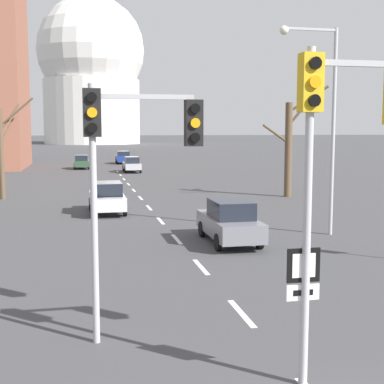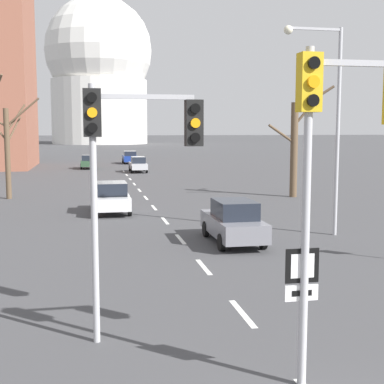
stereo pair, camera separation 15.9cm
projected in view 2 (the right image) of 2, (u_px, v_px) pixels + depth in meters
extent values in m
cube|color=silver|center=(242.00, 313.00, 13.00)|extent=(0.16, 2.00, 0.01)
cube|color=silver|center=(204.00, 267.00, 17.39)|extent=(0.16, 2.00, 0.01)
cube|color=silver|center=(180.00, 239.00, 21.78)|extent=(0.16, 2.00, 0.01)
cube|color=silver|center=(165.00, 221.00, 26.17)|extent=(0.16, 2.00, 0.01)
cube|color=silver|center=(154.00, 208.00, 30.56)|extent=(0.16, 2.00, 0.01)
cube|color=silver|center=(146.00, 198.00, 34.94)|extent=(0.16, 2.00, 0.01)
cube|color=silver|center=(139.00, 190.00, 39.33)|extent=(0.16, 2.00, 0.01)
cube|color=silver|center=(134.00, 184.00, 43.72)|extent=(0.16, 2.00, 0.01)
cube|color=silver|center=(130.00, 179.00, 48.11)|extent=(0.16, 2.00, 0.01)
cube|color=silver|center=(127.00, 175.00, 52.50)|extent=(0.16, 2.00, 0.01)
cube|color=silver|center=(124.00, 171.00, 56.89)|extent=(0.16, 2.00, 0.01)
cylinder|color=#B2B2B7|center=(306.00, 222.00, 9.02)|extent=(0.14, 0.14, 5.80)
cube|color=gold|center=(309.00, 83.00, 8.75)|extent=(0.36, 0.28, 0.96)
cylinder|color=black|center=(314.00, 63.00, 8.55)|extent=(0.20, 0.06, 0.20)
cylinder|color=orange|center=(314.00, 82.00, 8.58)|extent=(0.20, 0.06, 0.20)
cylinder|color=black|center=(313.00, 100.00, 8.62)|extent=(0.20, 0.06, 0.20)
cube|color=#B2B2B7|center=(355.00, 63.00, 8.86)|extent=(1.59, 0.10, 0.10)
cylinder|color=#B2B2B7|center=(94.00, 216.00, 10.96)|extent=(0.14, 0.14, 5.37)
cube|color=black|center=(92.00, 113.00, 10.72)|extent=(0.36, 0.28, 0.96)
cylinder|color=black|center=(92.00, 97.00, 10.52)|extent=(0.20, 0.06, 0.20)
cylinder|color=orange|center=(92.00, 113.00, 10.55)|extent=(0.20, 0.06, 0.20)
cylinder|color=black|center=(92.00, 128.00, 10.59)|extent=(0.20, 0.06, 0.20)
cube|color=#B2B2B7|center=(144.00, 97.00, 10.88)|extent=(2.08, 0.10, 0.10)
cube|color=black|center=(194.00, 123.00, 11.13)|extent=(0.36, 0.28, 0.96)
cylinder|color=black|center=(195.00, 108.00, 10.93)|extent=(0.20, 0.06, 0.20)
cylinder|color=orange|center=(195.00, 123.00, 10.97)|extent=(0.20, 0.06, 0.20)
cylinder|color=black|center=(195.00, 138.00, 11.00)|extent=(0.20, 0.06, 0.20)
cylinder|color=#B2B2B7|center=(300.00, 316.00, 9.26)|extent=(0.07, 0.07, 2.49)
cube|color=black|center=(302.00, 266.00, 9.14)|extent=(0.60, 0.03, 0.60)
cube|color=white|center=(303.00, 266.00, 9.12)|extent=(0.42, 0.01, 0.42)
cube|color=white|center=(301.00, 293.00, 9.20)|extent=(0.60, 0.03, 0.28)
cube|color=black|center=(302.00, 293.00, 9.18)|extent=(0.36, 0.01, 0.10)
cylinder|color=#B2B2B7|center=(338.00, 133.00, 22.19)|extent=(0.16, 0.16, 8.58)
cube|color=#B2B2B7|center=(315.00, 29.00, 21.49)|extent=(2.26, 0.10, 0.10)
sphere|color=#F2EAC6|center=(288.00, 30.00, 21.28)|extent=(0.36, 0.36, 0.36)
cube|color=#B7B7BC|center=(138.00, 166.00, 55.89)|extent=(1.63, 4.31, 0.61)
cube|color=#1E232D|center=(138.00, 160.00, 55.61)|extent=(1.38, 2.07, 0.65)
cylinder|color=black|center=(130.00, 168.00, 57.09)|extent=(0.18, 0.72, 0.72)
cylinder|color=black|center=(144.00, 168.00, 57.38)|extent=(0.18, 0.72, 0.72)
cylinder|color=black|center=(132.00, 170.00, 54.48)|extent=(0.18, 0.72, 0.72)
cylinder|color=black|center=(147.00, 170.00, 54.77)|extent=(0.18, 0.72, 0.72)
cube|color=navy|center=(130.00, 158.00, 69.98)|extent=(1.78, 4.11, 0.72)
cube|color=#1E232D|center=(130.00, 153.00, 69.70)|extent=(1.51, 1.97, 0.60)
cylinder|color=black|center=(123.00, 161.00, 71.11)|extent=(0.18, 0.62, 0.62)
cylinder|color=black|center=(135.00, 161.00, 71.42)|extent=(0.18, 0.62, 0.62)
cylinder|color=black|center=(124.00, 162.00, 68.62)|extent=(0.18, 0.62, 0.62)
cylinder|color=black|center=(137.00, 162.00, 68.94)|extent=(0.18, 0.62, 0.62)
cube|color=#2D4C33|center=(88.00, 163.00, 60.74)|extent=(1.62, 3.91, 0.63)
cube|color=#1E232D|center=(88.00, 158.00, 60.48)|extent=(1.38, 1.87, 0.60)
cylinder|color=black|center=(82.00, 165.00, 61.82)|extent=(0.18, 0.66, 0.66)
cylinder|color=black|center=(95.00, 165.00, 62.10)|extent=(0.18, 0.66, 0.66)
cylinder|color=black|center=(81.00, 167.00, 59.45)|extent=(0.18, 0.66, 0.66)
cylinder|color=black|center=(95.00, 166.00, 59.74)|extent=(0.18, 0.66, 0.66)
cube|color=silver|center=(112.00, 200.00, 28.68)|extent=(1.80, 4.25, 0.66)
cube|color=#1E232D|center=(112.00, 188.00, 28.39)|extent=(1.53, 2.04, 0.67)
cylinder|color=black|center=(96.00, 203.00, 29.84)|extent=(0.18, 0.68, 0.68)
cylinder|color=black|center=(126.00, 203.00, 30.16)|extent=(0.18, 0.68, 0.68)
cylinder|color=black|center=(96.00, 210.00, 27.27)|extent=(0.18, 0.68, 0.68)
cylinder|color=black|center=(130.00, 210.00, 27.59)|extent=(0.18, 0.68, 0.68)
cube|color=slate|center=(233.00, 226.00, 21.06)|extent=(1.71, 4.34, 0.71)
cube|color=#1E232D|center=(235.00, 209.00, 20.77)|extent=(1.45, 2.08, 0.68)
cylinder|color=black|center=(206.00, 229.00, 22.26)|extent=(0.18, 0.65, 0.65)
cylinder|color=black|center=(243.00, 228.00, 22.57)|extent=(0.18, 0.65, 0.65)
cylinder|color=black|center=(221.00, 242.00, 19.64)|extent=(0.18, 0.65, 0.65)
cylinder|color=black|center=(263.00, 241.00, 19.94)|extent=(0.18, 0.65, 0.65)
cylinder|color=brown|center=(294.00, 150.00, 35.12)|extent=(0.48, 0.48, 6.21)
cylinder|color=brown|center=(282.00, 134.00, 34.72)|extent=(1.93, 0.43, 1.30)
cylinder|color=brown|center=(314.00, 99.00, 34.71)|extent=(2.52, 0.79, 1.78)
cylinder|color=brown|center=(304.00, 114.00, 34.83)|extent=(1.32, 0.45, 1.62)
cylinder|color=brown|center=(7.00, 154.00, 34.18)|extent=(0.34, 0.34, 5.79)
cylinder|color=brown|center=(16.00, 118.00, 34.35)|extent=(1.19, 0.83, 1.86)
cylinder|color=brown|center=(23.00, 112.00, 34.00)|extent=(2.14, 0.26, 1.86)
cylinder|color=brown|center=(14.00, 129.00, 34.61)|extent=(0.83, 1.23, 1.74)
cylinder|color=silver|center=(100.00, 112.00, 166.20)|extent=(29.38, 29.38, 19.59)
sphere|color=silver|center=(99.00, 50.00, 164.01)|extent=(32.65, 32.65, 32.65)
cylinder|color=silver|center=(98.00, 1.00, 162.29)|extent=(3.92, 3.92, 5.71)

